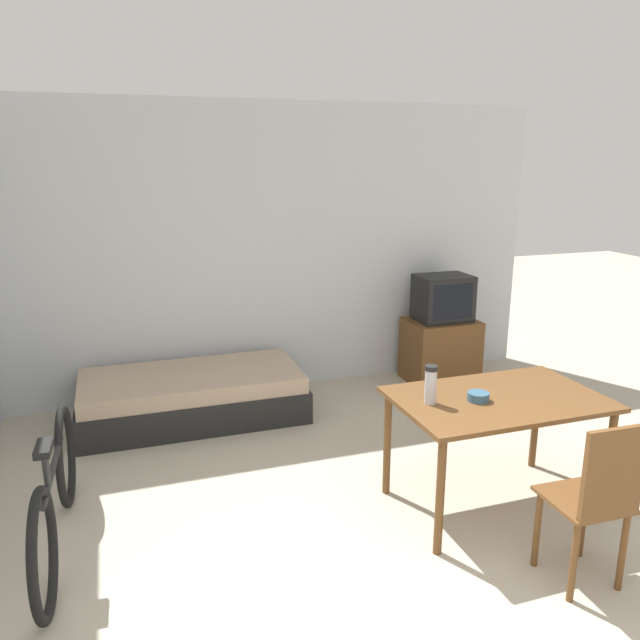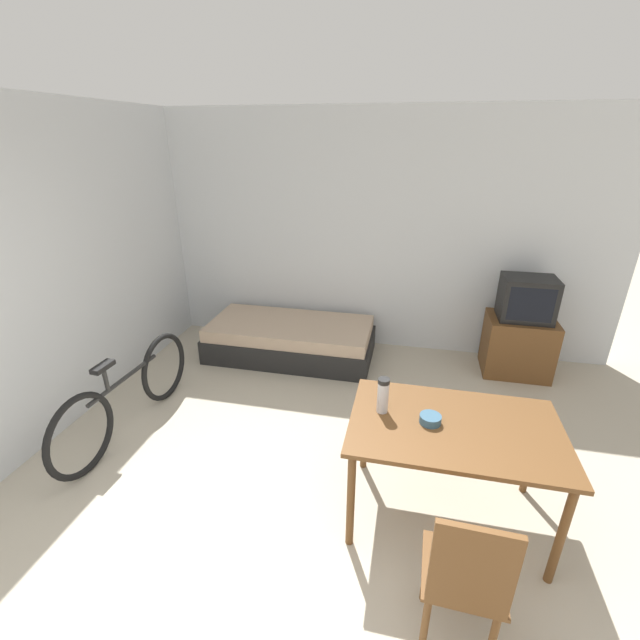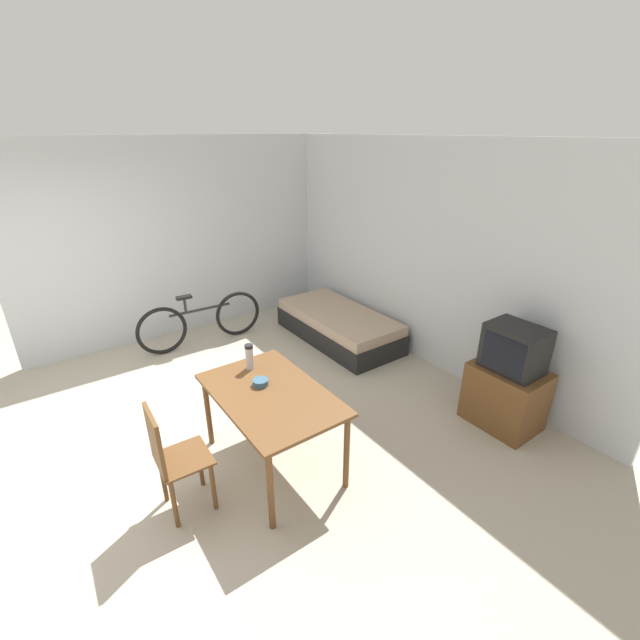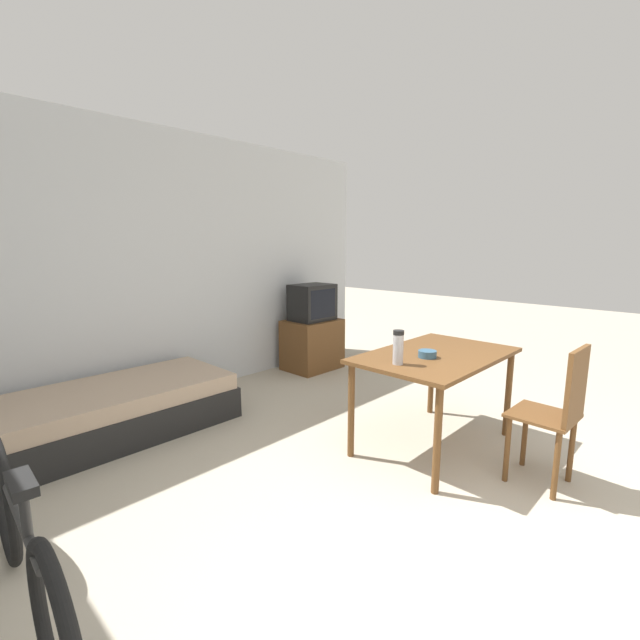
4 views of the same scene
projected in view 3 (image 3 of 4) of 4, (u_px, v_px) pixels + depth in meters
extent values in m
plane|color=#B2A893|center=(104.00, 461.00, 3.88)|extent=(20.00, 20.00, 0.00)
cube|color=silver|center=(412.00, 252.00, 5.37)|extent=(5.63, 0.06, 2.70)
cube|color=silver|center=(195.00, 238.00, 6.08)|extent=(0.06, 4.81, 2.70)
cube|color=black|center=(338.00, 330.00, 6.12)|extent=(1.89, 0.90, 0.27)
cube|color=tan|center=(339.00, 316.00, 6.03)|extent=(1.84, 0.88, 0.14)
cube|color=brown|center=(505.00, 396.00, 4.27)|extent=(0.68, 0.52, 0.63)
cube|color=black|center=(515.00, 348.00, 4.05)|extent=(0.52, 0.39, 0.45)
cube|color=black|center=(503.00, 354.00, 3.95)|extent=(0.43, 0.01, 0.35)
cube|color=brown|center=(271.00, 394.00, 3.57)|extent=(1.30, 0.83, 0.03)
cylinder|color=brown|center=(208.00, 412.00, 3.97)|extent=(0.05, 0.05, 0.72)
cylinder|color=brown|center=(271.00, 491.00, 3.10)|extent=(0.05, 0.05, 0.72)
cylinder|color=brown|center=(274.00, 387.00, 4.34)|extent=(0.05, 0.05, 0.72)
cylinder|color=brown|center=(347.00, 452.00, 3.47)|extent=(0.05, 0.05, 0.72)
cube|color=brown|center=(184.00, 458.00, 3.25)|extent=(0.39, 0.39, 0.02)
cube|color=brown|center=(155.00, 441.00, 3.06)|extent=(0.35, 0.04, 0.47)
cylinder|color=brown|center=(213.00, 486.00, 3.31)|extent=(0.04, 0.04, 0.46)
cylinder|color=brown|center=(200.00, 463.00, 3.54)|extent=(0.04, 0.04, 0.46)
cylinder|color=brown|center=(174.00, 504.00, 3.16)|extent=(0.04, 0.04, 0.46)
cylinder|color=brown|center=(163.00, 478.00, 3.39)|extent=(0.04, 0.04, 0.46)
torus|color=black|center=(238.00, 314.00, 6.16)|extent=(0.08, 0.66, 0.66)
torus|color=black|center=(162.00, 331.00, 5.63)|extent=(0.08, 0.66, 0.66)
cylinder|color=black|center=(200.00, 310.00, 5.82)|extent=(0.07, 0.84, 0.04)
cylinder|color=black|center=(185.00, 306.00, 5.68)|extent=(0.04, 0.04, 0.20)
cube|color=black|center=(184.00, 297.00, 5.63)|extent=(0.09, 0.20, 0.04)
cylinder|color=#B7B7BC|center=(249.00, 357.00, 3.88)|extent=(0.07, 0.07, 0.24)
cylinder|color=black|center=(249.00, 346.00, 3.83)|extent=(0.08, 0.08, 0.03)
cylinder|color=#335670|center=(260.00, 382.00, 3.66)|extent=(0.13, 0.13, 0.05)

